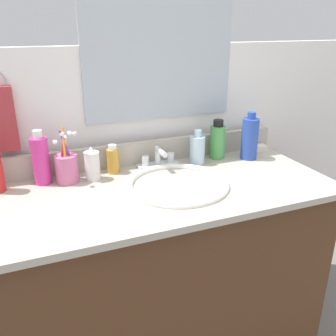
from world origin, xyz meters
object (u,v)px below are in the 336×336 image
Objects in this scene: soap_bar at (259,148)px; bottle_oil_amber at (113,160)px; bottle_soap_pink at (41,160)px; bottle_toner_green at (217,141)px; bottle_shampoo_blue at (250,138)px; bottle_lotion_white at (92,165)px; cup_pink at (67,167)px; faucet at (158,160)px; bottle_gel_clear at (197,149)px.

bottle_oil_amber is at bearing -179.05° from soap_bar.
bottle_toner_green is at bearing 0.20° from bottle_soap_pink.
bottle_shampoo_blue is 3.05× the size of soap_bar.
bottle_lotion_white is 0.64× the size of bottle_shampoo_blue.
bottle_shampoo_blue is at bearing -2.33° from cup_pink.
faucet is 0.43m from bottle_soap_pink.
bottle_lotion_white is 0.89× the size of bottle_gel_clear.
bottle_lotion_white is at bearing -6.44° from cup_pink.
bottle_shampoo_blue is 1.41× the size of bottle_gel_clear.
bottle_gel_clear is at bearing 173.87° from bottle_shampoo_blue.
bottle_gel_clear reaches higher than bottle_lotion_white.
soap_bar is at bearing 33.61° from bottle_shampoo_blue.
bottle_gel_clear is at bearing -172.68° from soap_bar.
bottle_lotion_white is at bearing -179.41° from bottle_gel_clear.
bottle_shampoo_blue reaches higher than bottle_soap_pink.
bottle_soap_pink is at bearing 179.44° from faucet.
bottle_soap_pink is (-0.69, -0.00, 0.01)m from bottle_toner_green.
bottle_toner_green is (0.26, 0.01, 0.05)m from faucet.
faucet is 0.39m from bottle_shampoo_blue.
bottle_gel_clear is at bearing 0.59° from bottle_lotion_white.
bottle_toner_green is 1.16× the size of bottle_gel_clear.
faucet is 0.26m from bottle_lotion_white.
bottle_lotion_white reaches higher than faucet.
faucet is at bearing -177.84° from soap_bar.
bottle_shampoo_blue is 0.81m from bottle_soap_pink.
cup_pink is at bearing -177.05° from faucet.
soap_bar is (0.91, 0.01, -0.07)m from bottle_soap_pink.
bottle_oil_amber reaches higher than soap_bar.
bottle_toner_green reaches higher than bottle_oil_amber.
bottle_lotion_white is 0.17m from bottle_soap_pink.
bottle_toner_green reaches higher than bottle_lotion_white.
faucet is 0.16m from bottle_gel_clear.
bottle_toner_green is at bearing 155.45° from bottle_shampoo_blue.
faucet is 1.47× the size of bottle_oil_amber.
bottle_shampoo_blue is at bearing -146.39° from soap_bar.
bottle_lotion_white is 0.77× the size of bottle_toner_green.
bottle_shampoo_blue is at bearing -1.77° from bottle_lotion_white.
bottle_gel_clear is at bearing -5.26° from bottle_oil_amber.
faucet is at bearing 172.89° from bottle_shampoo_blue.
faucet is 0.82× the size of bottle_shampoo_blue.
bottle_oil_amber is (0.08, 0.03, -0.00)m from bottle_lotion_white.
soap_bar is at bearing 2.50° from cup_pink.
bottle_oil_amber is 0.56m from bottle_shampoo_blue.
cup_pink reaches higher than bottle_lotion_white.
bottle_toner_green is 0.13m from bottle_shampoo_blue.
bottle_gel_clear reaches higher than soap_bar.
bottle_soap_pink reaches higher than bottle_gel_clear.
cup_pink is (-0.73, 0.03, -0.03)m from bottle_shampoo_blue.
bottle_toner_green reaches higher than soap_bar.
cup_pink is at bearing 179.37° from bottle_gel_clear.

